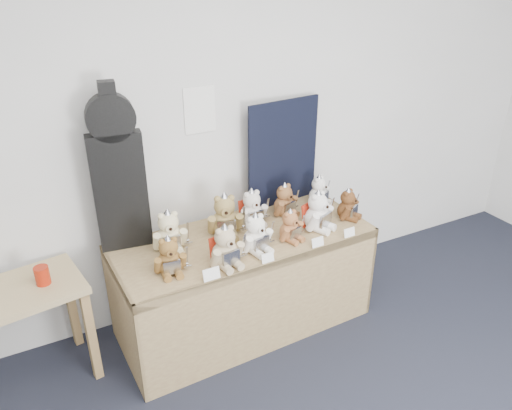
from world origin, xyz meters
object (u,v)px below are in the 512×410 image
guitar_case (118,171)px  teddy_front_end (348,205)px  teddy_front_far_right (318,212)px  teddy_back_right (285,201)px  teddy_back_left (169,233)px  teddy_back_end (319,192)px  red_cup (42,275)px  teddy_front_right (290,227)px  teddy_back_centre_right (252,209)px  teddy_front_far_left (170,257)px  display_table (249,262)px  teddy_front_left (226,248)px  teddy_back_centre_left (225,217)px  side_table (10,312)px  teddy_front_centre (256,235)px

guitar_case → teddy_front_end: 1.54m
teddy_front_far_right → teddy_back_right: size_ratio=1.17×
teddy_back_left → teddy_back_end: teddy_back_left is taller
red_cup → teddy_front_right: size_ratio=0.46×
red_cup → teddy_back_end: (1.91, 0.08, 0.07)m
teddy_front_far_right → teddy_back_centre_right: (-0.35, 0.26, -0.01)m
teddy_front_far_left → display_table: bearing=16.6°
teddy_front_left → teddy_back_right: teddy_front_left is taller
teddy_front_left → teddy_front_right: bearing=1.8°
teddy_front_far_left → teddy_front_end: (1.30, 0.07, -0.01)m
teddy_front_far_left → teddy_back_centre_left: bearing=35.2°
side_table → teddy_front_centre: bearing=-19.6°
teddy_back_centre_left → teddy_back_right: bearing=23.8°
teddy_front_left → teddy_front_centre: bearing=7.0°
teddy_front_far_left → teddy_front_end: teddy_front_far_left is taller
side_table → teddy_back_end: bearing=-6.2°
side_table → teddy_back_right: (1.80, 0.06, 0.25)m
red_cup → teddy_front_right: (1.46, -0.26, 0.07)m
teddy_front_far_right → guitar_case: bearing=139.4°
teddy_front_far_right → teddy_back_right: 0.29m
side_table → teddy_front_right: teddy_front_right is taller
guitar_case → teddy_back_centre_right: (0.82, -0.12, -0.39)m
teddy_front_end → teddy_back_right: size_ratio=0.93×
side_table → teddy_back_centre_left: (1.32, -0.01, 0.28)m
display_table → teddy_back_centre_left: (-0.09, 0.15, 0.28)m
teddy_back_centre_left → teddy_back_end: teddy_back_centre_left is taller
guitar_case → teddy_back_centre_left: guitar_case is taller
teddy_back_right → teddy_back_left: bearing=168.3°
teddy_front_far_right → teddy_back_left: bearing=145.4°
guitar_case → teddy_front_far_left: 0.60m
teddy_front_far_left → teddy_back_left: (0.08, 0.24, 0.01)m
red_cup → teddy_front_end: (1.96, -0.19, 0.07)m
teddy_back_left → teddy_front_end: bearing=-0.5°
teddy_front_far_left → teddy_back_centre_right: (0.68, 0.30, 0.01)m
guitar_case → red_cup: guitar_case is taller
teddy_back_left → teddy_front_far_left: bearing=-101.4°
teddy_front_centre → teddy_front_end: (0.76, 0.09, -0.02)m
side_table → teddy_back_centre_right: bearing=-7.0°
side_table → teddy_back_left: teddy_back_left is taller
side_table → red_cup: bearing=-7.7°
display_table → teddy_front_far_left: (-0.55, -0.10, 0.25)m
guitar_case → teddy_back_centre_right: 0.92m
teddy_front_far_left → teddy_back_left: 0.25m
teddy_back_right → red_cup: bearing=165.1°
teddy_front_end → teddy_back_end: size_ratio=0.99×
guitar_case → teddy_back_centre_left: 0.73m
teddy_back_right → teddy_back_centre_left: bearing=170.8°
side_table → teddy_back_left: 0.98m
guitar_case → teddy_front_end: size_ratio=4.27×
teddy_front_centre → guitar_case: bearing=136.9°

